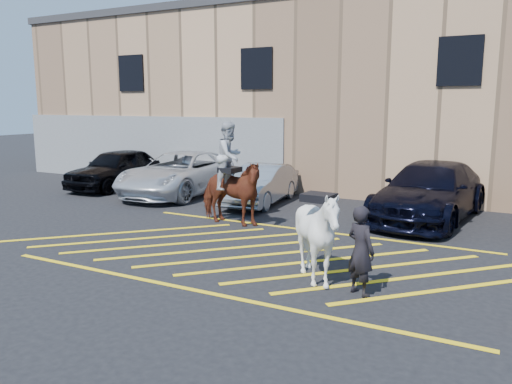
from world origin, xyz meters
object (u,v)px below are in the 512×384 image
at_px(car_white_pickup, 181,173).
at_px(car_silver_sedan, 261,184).
at_px(car_black_suv, 117,168).
at_px(saddled_white, 318,235).
at_px(car_blue_suv, 430,191).
at_px(mounted_bay, 230,184).
at_px(handler, 361,251).

distance_m(car_white_pickup, car_silver_sedan, 3.44).
bearing_deg(car_black_suv, car_silver_sedan, -4.09).
xyz_separation_m(car_silver_sedan, saddled_white, (4.38, -6.31, 0.27)).
bearing_deg(car_blue_suv, car_black_suv, -172.99).
bearing_deg(car_silver_sedan, car_blue_suv, -2.80).
distance_m(car_white_pickup, mounted_bay, 5.20).
distance_m(car_black_suv, saddled_white, 12.77).
xyz_separation_m(car_black_suv, handler, (11.80, -6.73, 0.01)).
height_order(car_white_pickup, mounted_bay, mounted_bay).
relative_size(car_silver_sedan, mounted_bay, 1.40).
bearing_deg(car_black_suv, car_blue_suv, -2.09).
bearing_deg(mounted_bay, car_white_pickup, 140.92).
bearing_deg(car_black_suv, saddled_white, -32.79).
distance_m(car_white_pickup, car_blue_suv, 8.80).
relative_size(car_black_suv, car_white_pickup, 0.81).
xyz_separation_m(car_black_suv, car_blue_suv, (11.95, -0.05, 0.03)).
xyz_separation_m(car_silver_sedan, handler, (5.22, -6.47, 0.14)).
height_order(car_white_pickup, handler, handler).
relative_size(car_white_pickup, car_blue_suv, 1.01).
xyz_separation_m(car_white_pickup, saddled_white, (7.80, -6.52, 0.13)).
relative_size(car_white_pickup, handler, 3.57).
xyz_separation_m(car_blue_suv, handler, (-0.15, -6.68, -0.02)).
bearing_deg(mounted_bay, handler, -36.41).
height_order(car_white_pickup, car_blue_suv, car_blue_suv).
bearing_deg(saddled_white, car_silver_sedan, 124.75).
bearing_deg(saddled_white, car_black_suv, 149.06).
distance_m(handler, saddled_white, 0.87).
xyz_separation_m(car_black_suv, mounted_bay, (7.18, -3.32, 0.36)).
height_order(car_white_pickup, saddled_white, saddled_white).
height_order(car_black_suv, car_silver_sedan, car_black_suv).
bearing_deg(car_white_pickup, car_blue_suv, -2.52).
bearing_deg(car_black_suv, handler, -31.54).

